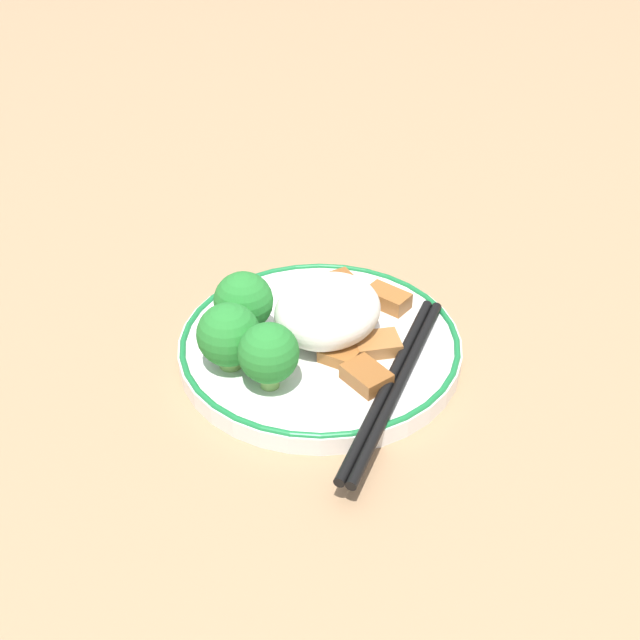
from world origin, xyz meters
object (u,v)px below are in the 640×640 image
(broccoli_back_left, at_px, (244,303))
(broccoli_back_center, at_px, (229,335))
(chopsticks, at_px, (394,384))
(broccoli_back_right, at_px, (269,354))
(plate, at_px, (320,347))

(broccoli_back_left, height_order, broccoli_back_center, broccoli_back_left)
(chopsticks, bearing_deg, broccoli_back_right, -35.98)
(plate, bearing_deg, broccoli_back_right, 21.54)
(plate, distance_m, chopsticks, 0.08)
(broccoli_back_left, height_order, chopsticks, broccoli_back_left)
(broccoli_back_left, distance_m, chopsticks, 0.13)
(broccoli_back_center, relative_size, chopsticks, 0.29)
(plate, distance_m, broccoli_back_left, 0.07)
(plate, xyz_separation_m, broccoli_back_center, (0.07, -0.01, 0.03))
(broccoli_back_right, height_order, chopsticks, broccoli_back_right)
(broccoli_back_left, bearing_deg, broccoli_back_right, 76.32)
(plate, bearing_deg, chopsticks, 99.46)
(broccoli_back_center, bearing_deg, plate, 170.12)
(broccoli_back_left, xyz_separation_m, broccoli_back_right, (0.01, 0.06, -0.00))
(broccoli_back_center, xyz_separation_m, chopsticks, (-0.08, 0.09, -0.02))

